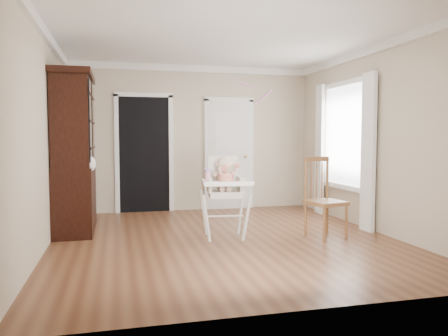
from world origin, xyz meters
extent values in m
plane|color=#57311E|center=(0.00, 0.00, 0.00)|extent=(5.00, 5.00, 0.00)
plane|color=white|center=(0.00, 0.00, 2.70)|extent=(5.00, 5.00, 0.00)
plane|color=#C3B498|center=(0.00, 2.50, 1.35)|extent=(4.50, 0.00, 4.50)
plane|color=#C3B498|center=(-2.25, 0.00, 1.35)|extent=(0.00, 5.00, 5.00)
plane|color=#C3B498|center=(2.25, 0.00, 1.35)|extent=(0.00, 5.00, 5.00)
cube|color=black|center=(-0.90, 2.48, 1.05)|extent=(0.90, 0.03, 2.10)
cube|color=white|center=(-1.39, 2.48, 1.05)|extent=(0.08, 0.05, 2.18)
cube|color=white|center=(-0.41, 2.48, 1.05)|extent=(0.08, 0.05, 2.18)
cube|color=white|center=(-0.90, 2.48, 2.14)|extent=(1.06, 0.05, 0.08)
cube|color=white|center=(0.70, 2.48, 1.02)|extent=(0.80, 0.05, 2.05)
cube|color=white|center=(0.26, 2.48, 1.02)|extent=(0.08, 0.05, 2.13)
cube|color=white|center=(1.14, 2.48, 1.02)|extent=(0.08, 0.05, 2.13)
sphere|color=gold|center=(1.02, 2.44, 1.00)|extent=(0.06, 0.06, 0.06)
cube|color=white|center=(2.23, 0.80, 1.40)|extent=(0.02, 1.20, 1.60)
cube|color=white|center=(2.21, 0.80, 2.24)|extent=(0.06, 1.36, 0.08)
cube|color=white|center=(2.15, 0.02, 1.15)|extent=(0.08, 0.28, 2.30)
cube|color=white|center=(2.15, 1.58, 1.15)|extent=(0.08, 0.28, 2.30)
cylinder|color=white|center=(-0.27, -0.12, 0.30)|extent=(0.14, 0.12, 0.66)
cylinder|color=white|center=(0.25, -0.18, 0.30)|extent=(0.12, 0.15, 0.66)
cylinder|color=white|center=(-0.21, 0.36, 0.30)|extent=(0.12, 0.15, 0.66)
cylinder|color=white|center=(0.31, 0.30, 0.30)|extent=(0.14, 0.12, 0.66)
cylinder|color=white|center=(0.01, 0.04, 0.31)|extent=(0.50, 0.09, 0.03)
cube|color=white|center=(0.02, 0.09, 0.60)|extent=(0.46, 0.44, 0.09)
cube|color=white|center=(-0.19, 0.12, 0.74)|extent=(0.09, 0.38, 0.20)
cube|color=white|center=(0.23, 0.07, 0.74)|extent=(0.09, 0.38, 0.20)
cube|color=white|center=(0.04, 0.28, 0.87)|extent=(0.42, 0.12, 0.48)
cube|color=white|center=(-0.01, -0.17, 0.77)|extent=(0.66, 0.51, 0.03)
cube|color=white|center=(-0.04, -0.38, 0.80)|extent=(0.61, 0.11, 0.04)
ellipsoid|color=beige|center=(0.02, 0.13, 0.76)|extent=(0.25, 0.21, 0.29)
sphere|color=beige|center=(0.02, 0.13, 1.00)|extent=(0.22, 0.22, 0.20)
sphere|color=red|center=(0.02, 0.06, 0.82)|extent=(0.15, 0.15, 0.15)
sphere|color=red|center=(-0.01, 0.04, 0.95)|extent=(0.07, 0.07, 0.07)
sphere|color=red|center=(0.18, 0.02, 0.99)|extent=(0.07, 0.07, 0.07)
cylinder|color=silver|center=(-0.04, -0.20, 0.79)|extent=(0.23, 0.23, 0.01)
cylinder|color=#EC294C|center=(-0.04, -0.20, 0.84)|extent=(0.18, 0.18, 0.10)
cylinder|color=#F2E08C|center=(-0.02, -0.23, 0.89)|extent=(0.08, 0.08, 0.02)
cylinder|color=pink|center=(-0.23, 0.00, 0.85)|extent=(0.08, 0.08, 0.12)
cylinder|color=#AB6EC1|center=(-0.23, 0.00, 0.93)|extent=(0.08, 0.08, 0.03)
cone|color=#AB6EC1|center=(-0.23, 0.00, 0.97)|extent=(0.03, 0.03, 0.04)
cube|color=black|center=(-1.99, 1.01, 0.48)|extent=(0.53, 1.27, 0.95)
cube|color=black|center=(-1.99, 1.01, 1.59)|extent=(0.49, 1.27, 1.27)
cube|color=black|center=(-1.74, 0.70, 1.59)|extent=(0.02, 0.55, 1.11)
cube|color=black|center=(-1.74, 1.33, 1.59)|extent=(0.02, 0.55, 1.11)
cube|color=black|center=(-1.99, 1.01, 2.24)|extent=(0.57, 1.35, 0.08)
ellipsoid|color=white|center=(-1.78, 0.64, 1.00)|extent=(0.21, 0.17, 0.23)
cube|color=brown|center=(1.37, -0.22, 0.48)|extent=(0.54, 0.54, 0.05)
cylinder|color=brown|center=(1.23, -0.46, 0.24)|extent=(0.04, 0.04, 0.48)
cylinder|color=brown|center=(1.60, -0.36, 0.24)|extent=(0.04, 0.04, 0.48)
cylinder|color=brown|center=(1.13, -0.08, 0.24)|extent=(0.04, 0.04, 0.48)
cylinder|color=brown|center=(1.51, 0.01, 0.24)|extent=(0.04, 0.04, 0.48)
cylinder|color=brown|center=(1.13, -0.07, 0.79)|extent=(0.04, 0.04, 0.62)
cylinder|color=brown|center=(1.50, 0.02, 0.79)|extent=(0.04, 0.04, 0.62)
cube|color=brown|center=(1.32, -0.03, 1.07)|extent=(0.40, 0.14, 0.06)
camera|label=1|loc=(-1.39, -5.61, 1.37)|focal=35.00mm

